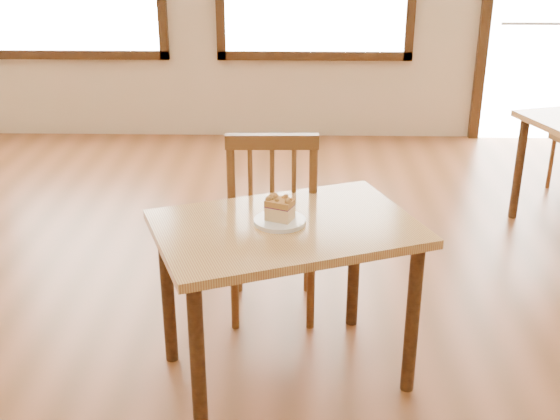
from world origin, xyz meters
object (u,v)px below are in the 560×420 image
object	(u,v)px
cafe_chair_main	(273,221)
cake_slice	(280,208)
plate	(280,221)
cafe_table_main	(286,249)

from	to	relation	value
cafe_chair_main	cake_slice	bearing A→B (deg)	93.68
cake_slice	plate	bearing A→B (deg)	-66.44
cafe_table_main	cake_slice	world-z (taller)	cake_slice
cafe_table_main	plate	distance (m)	0.13
plate	cake_slice	xyz separation A→B (m)	(-0.00, 0.00, 0.06)
cafe_table_main	plate	size ratio (longest dim) A/B	5.76
plate	cake_slice	world-z (taller)	cake_slice
cafe_chair_main	plate	bearing A→B (deg)	93.67
cafe_table_main	cake_slice	bearing A→B (deg)	132.48
plate	cake_slice	size ratio (longest dim) A/B	1.62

